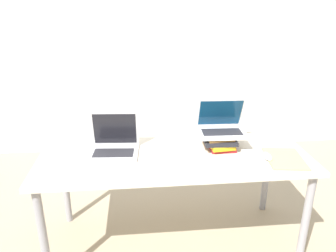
{
  "coord_description": "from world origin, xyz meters",
  "views": [
    {
      "loc": [
        -0.23,
        -1.55,
        1.65
      ],
      "look_at": [
        -0.04,
        0.38,
        0.9
      ],
      "focal_mm": 35.0,
      "sensor_mm": 36.0,
      "label": 1
    }
  ],
  "objects_px": {
    "notepad": "(285,159)",
    "laptop_left": "(114,145)",
    "laptop_on_books": "(221,126)",
    "mouse": "(267,156)",
    "wireless_keyboard": "(228,160)",
    "book_stack": "(219,140)"
  },
  "relations": [
    {
      "from": "laptop_left",
      "to": "notepad",
      "type": "bearing_deg",
      "value": -11.28
    },
    {
      "from": "laptop_on_books",
      "to": "notepad",
      "type": "relative_size",
      "value": 0.99
    },
    {
      "from": "mouse",
      "to": "notepad",
      "type": "height_order",
      "value": "mouse"
    },
    {
      "from": "laptop_on_books",
      "to": "wireless_keyboard",
      "type": "distance_m",
      "value": 0.27
    },
    {
      "from": "laptop_left",
      "to": "notepad",
      "type": "relative_size",
      "value": 1.0
    },
    {
      "from": "book_stack",
      "to": "laptop_on_books",
      "type": "xyz_separation_m",
      "value": [
        0.02,
        0.02,
        0.09
      ]
    },
    {
      "from": "laptop_left",
      "to": "laptop_on_books",
      "type": "relative_size",
      "value": 1.01
    },
    {
      "from": "laptop_left",
      "to": "mouse",
      "type": "bearing_deg",
      "value": -11.27
    },
    {
      "from": "book_stack",
      "to": "laptop_on_books",
      "type": "relative_size",
      "value": 0.88
    },
    {
      "from": "laptop_left",
      "to": "mouse",
      "type": "height_order",
      "value": "laptop_left"
    },
    {
      "from": "laptop_on_books",
      "to": "wireless_keyboard",
      "type": "height_order",
      "value": "laptop_on_books"
    },
    {
      "from": "laptop_left",
      "to": "notepad",
      "type": "xyz_separation_m",
      "value": [
        1.06,
        -0.21,
        -0.05
      ]
    },
    {
      "from": "wireless_keyboard",
      "to": "mouse",
      "type": "bearing_deg",
      "value": 1.89
    },
    {
      "from": "laptop_left",
      "to": "book_stack",
      "type": "relative_size",
      "value": 1.15
    },
    {
      "from": "laptop_on_books",
      "to": "mouse",
      "type": "distance_m",
      "value": 0.36
    },
    {
      "from": "notepad",
      "to": "laptop_left",
      "type": "bearing_deg",
      "value": 168.72
    },
    {
      "from": "mouse",
      "to": "book_stack",
      "type": "bearing_deg",
      "value": 141.77
    },
    {
      "from": "book_stack",
      "to": "notepad",
      "type": "distance_m",
      "value": 0.43
    },
    {
      "from": "wireless_keyboard",
      "to": "book_stack",
      "type": "bearing_deg",
      "value": 92.83
    },
    {
      "from": "laptop_on_books",
      "to": "mouse",
      "type": "xyz_separation_m",
      "value": [
        0.24,
        -0.22,
        -0.13
      ]
    },
    {
      "from": "book_stack",
      "to": "laptop_on_books",
      "type": "height_order",
      "value": "laptop_on_books"
    },
    {
      "from": "laptop_on_books",
      "to": "mouse",
      "type": "height_order",
      "value": "laptop_on_books"
    }
  ]
}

